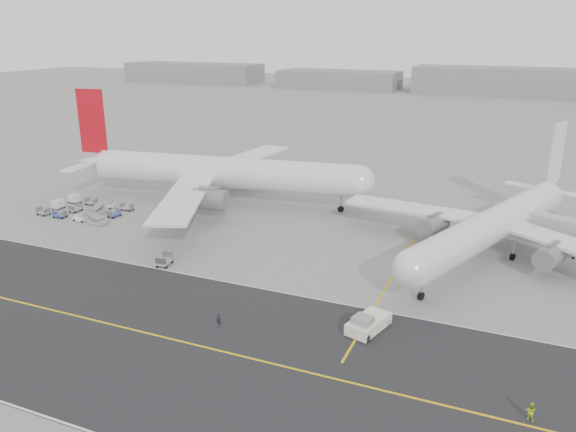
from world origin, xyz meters
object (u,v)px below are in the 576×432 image
at_px(airliner_a, 217,172).
at_px(airliner_b, 496,224).
at_px(jet_bridge, 542,224).
at_px(ground_crew_b, 530,411).
at_px(pushback_tug, 368,323).
at_px(ground_crew_a, 219,320).

xyz_separation_m(airliner_a, airliner_b, (53.39, -8.07, -1.08)).
distance_m(jet_bridge, ground_crew_b, 45.61).
bearing_deg(pushback_tug, jet_bridge, 78.78).
relative_size(pushback_tug, ground_crew_b, 4.45).
relative_size(jet_bridge, ground_crew_b, 8.79).
height_order(ground_crew_a, ground_crew_b, ground_crew_b).
relative_size(airliner_a, jet_bridge, 3.99).
distance_m(pushback_tug, ground_crew_b, 20.11).
relative_size(jet_bridge, ground_crew_a, 9.64).
bearing_deg(ground_crew_a, airliner_b, 57.15).
bearing_deg(ground_crew_b, airliner_b, -71.65).
bearing_deg(airliner_b, airliner_a, -167.67).
relative_size(airliner_b, ground_crew_b, 27.78).
bearing_deg(airliner_b, pushback_tug, -90.56).
bearing_deg(ground_crew_a, jet_bridge, 55.56).
height_order(pushback_tug, ground_crew_a, pushback_tug).
xyz_separation_m(airliner_b, ground_crew_b, (5.90, -39.52, -4.32)).
height_order(airliner_b, ground_crew_a, airliner_b).
xyz_separation_m(pushback_tug, jet_bridge, (18.42, 35.86, 3.25)).
bearing_deg(ground_crew_b, airliner_a, -28.89).
height_order(airliner_a, airliner_b, airliner_a).
distance_m(airliner_a, ground_crew_a, 50.76).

